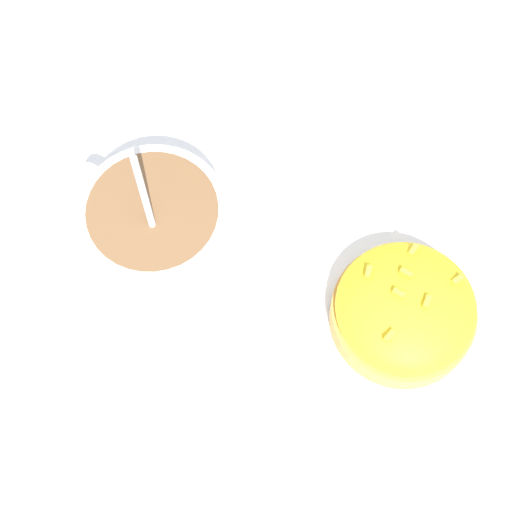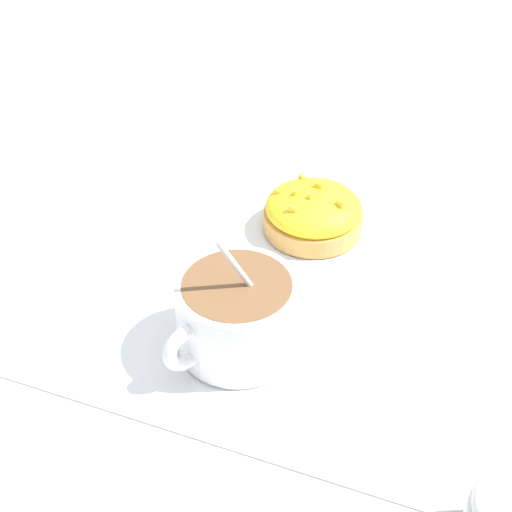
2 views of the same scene
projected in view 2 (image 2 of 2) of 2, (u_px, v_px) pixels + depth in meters
ground_plane at (279, 283)px, 0.56m from camera, size 3.00×3.00×0.00m
paper_napkin at (279, 282)px, 0.56m from camera, size 0.34×0.32×0.00m
coffee_cup at (241, 315)px, 0.49m from camera, size 0.10×0.08×0.10m
frosted_pastry at (316, 213)px, 0.60m from camera, size 0.08×0.08×0.04m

